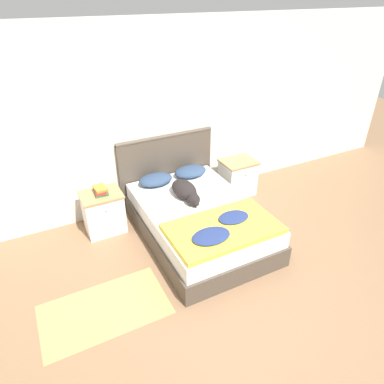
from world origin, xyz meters
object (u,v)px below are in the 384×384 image
(nightstand_left, at_px, (104,212))
(pillow_left, at_px, (156,180))
(pillow_right, at_px, (190,171))
(dog, at_px, (186,191))
(nightstand_right, at_px, (237,177))
(book_stack, at_px, (100,191))
(bed, at_px, (199,222))

(nightstand_left, relative_size, pillow_left, 1.19)
(nightstand_left, height_order, pillow_left, pillow_left)
(pillow_right, distance_m, dog, 0.58)
(nightstand_left, relative_size, dog, 0.82)
(nightstand_right, distance_m, dog, 1.21)
(pillow_right, bearing_deg, book_stack, -177.08)
(pillow_right, bearing_deg, bed, -109.28)
(nightstand_right, xyz_separation_m, pillow_left, (-1.32, 0.07, 0.25))
(pillow_right, xyz_separation_m, dog, (-0.32, -0.49, 0.02))
(nightstand_left, bearing_deg, pillow_right, 3.18)
(book_stack, bearing_deg, nightstand_right, -0.17)
(dog, relative_size, book_stack, 2.97)
(pillow_left, height_order, book_stack, book_stack)
(nightstand_right, bearing_deg, pillow_left, 176.82)
(book_stack, bearing_deg, nightstand_left, -124.84)
(pillow_right, distance_m, book_stack, 1.32)
(nightstand_left, distance_m, pillow_left, 0.83)
(bed, relative_size, nightstand_right, 3.49)
(dog, bearing_deg, nightstand_right, 20.65)
(pillow_right, bearing_deg, dog, -123.15)
(pillow_left, bearing_deg, nightstand_right, -3.18)
(pillow_right, bearing_deg, nightstand_left, -176.82)
(pillow_left, bearing_deg, nightstand_left, -174.64)
(nightstand_left, bearing_deg, bed, -33.52)
(pillow_right, height_order, book_stack, book_stack)
(pillow_left, bearing_deg, bed, -70.72)
(pillow_right, relative_size, book_stack, 2.06)
(pillow_left, relative_size, book_stack, 2.06)
(nightstand_left, relative_size, pillow_right, 1.19)
(bed, bearing_deg, nightstand_right, 33.52)
(nightstand_left, bearing_deg, dog, -22.50)
(nightstand_right, relative_size, pillow_right, 1.19)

